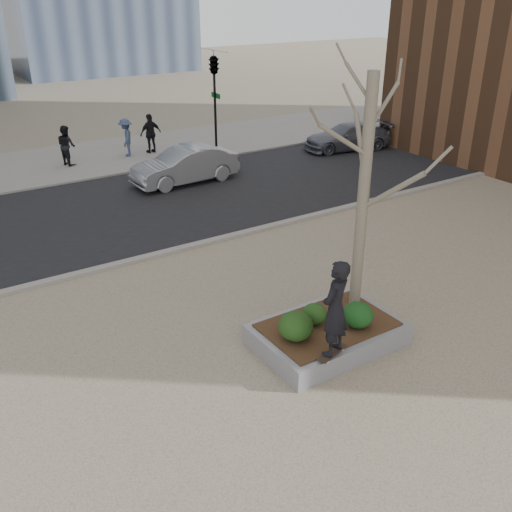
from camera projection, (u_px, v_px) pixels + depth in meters
ground at (288, 358)px, 11.66m from camera, size 120.00×120.00×0.00m
street at (115, 212)px, 19.25m from camera, size 60.00×8.00×0.02m
far_sidewalk at (58, 163)px, 24.57m from camera, size 60.00×6.00×0.02m
planter at (327, 335)px, 12.06m from camera, size 3.00×2.00×0.45m
planter_mulch at (328, 325)px, 11.95m from camera, size 2.70×1.70×0.04m
sycamore_tree at (366, 160)px, 11.25m from camera, size 2.80×2.80×6.60m
shrub_left at (296, 326)px, 11.31m from camera, size 0.70×0.70×0.59m
shrub_middle at (314, 314)px, 11.88m from camera, size 0.52×0.52×0.44m
shrub_right at (358, 315)px, 11.75m from camera, size 0.63×0.63×0.54m
skateboard at (332, 354)px, 10.98m from camera, size 0.80×0.42×0.08m
skateboarder at (335, 309)px, 10.55m from camera, size 0.83×0.70×1.94m
car_silver at (185, 165)px, 21.82m from camera, size 4.20×1.61×1.37m
car_third at (347, 137)px, 26.36m from camera, size 4.38×2.60×1.19m
pedestrian_a at (66, 145)px, 23.97m from camera, size 0.85×0.97×1.67m
pedestrian_b at (126, 137)px, 25.24m from camera, size 1.01×1.23×1.65m
pedestrian_c at (151, 133)px, 25.73m from camera, size 1.06×0.53×1.75m
traffic_light_far at (215, 104)px, 24.98m from camera, size 0.60×2.48×4.50m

